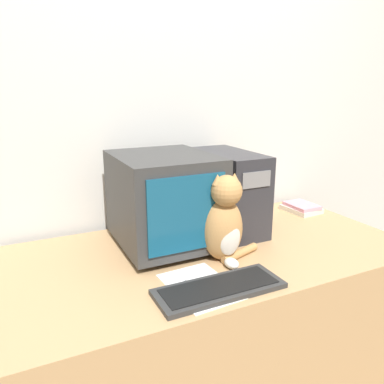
{
  "coord_description": "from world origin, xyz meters",
  "views": [
    {
      "loc": [
        -0.72,
        -0.87,
        1.39
      ],
      "look_at": [
        -0.08,
        0.46,
        0.98
      ],
      "focal_mm": 35.0,
      "sensor_mm": 36.0,
      "label": 1
    }
  ],
  "objects_px": {
    "computer_tower": "(229,191)",
    "cat": "(224,222)",
    "pen": "(173,289)",
    "book_stack": "(301,208)",
    "keyboard": "(219,288)",
    "crt_monitor": "(164,199)"
  },
  "relations": [
    {
      "from": "computer_tower",
      "to": "pen",
      "type": "bearing_deg",
      "value": -138.2
    },
    {
      "from": "book_stack",
      "to": "pen",
      "type": "height_order",
      "value": "book_stack"
    },
    {
      "from": "computer_tower",
      "to": "pen",
      "type": "relative_size",
      "value": 3.34
    },
    {
      "from": "keyboard",
      "to": "cat",
      "type": "bearing_deg",
      "value": 56.53
    },
    {
      "from": "computer_tower",
      "to": "keyboard",
      "type": "height_order",
      "value": "computer_tower"
    },
    {
      "from": "computer_tower",
      "to": "pen",
      "type": "xyz_separation_m",
      "value": [
        -0.48,
        -0.43,
        -0.19
      ]
    },
    {
      "from": "crt_monitor",
      "to": "cat",
      "type": "bearing_deg",
      "value": -57.25
    },
    {
      "from": "crt_monitor",
      "to": "computer_tower",
      "type": "distance_m",
      "value": 0.36
    },
    {
      "from": "computer_tower",
      "to": "keyboard",
      "type": "bearing_deg",
      "value": -123.82
    },
    {
      "from": "computer_tower",
      "to": "cat",
      "type": "distance_m",
      "value": 0.36
    },
    {
      "from": "computer_tower",
      "to": "book_stack",
      "type": "height_order",
      "value": "computer_tower"
    },
    {
      "from": "computer_tower",
      "to": "cat",
      "type": "relative_size",
      "value": 1.23
    },
    {
      "from": "crt_monitor",
      "to": "pen",
      "type": "height_order",
      "value": "crt_monitor"
    },
    {
      "from": "pen",
      "to": "computer_tower",
      "type": "bearing_deg",
      "value": 41.8
    },
    {
      "from": "crt_monitor",
      "to": "cat",
      "type": "distance_m",
      "value": 0.29
    },
    {
      "from": "cat",
      "to": "crt_monitor",
      "type": "bearing_deg",
      "value": 127.26
    },
    {
      "from": "computer_tower",
      "to": "cat",
      "type": "bearing_deg",
      "value": -124.08
    },
    {
      "from": "cat",
      "to": "book_stack",
      "type": "xyz_separation_m",
      "value": [
        0.71,
        0.35,
        -0.14
      ]
    },
    {
      "from": "crt_monitor",
      "to": "computer_tower",
      "type": "xyz_separation_m",
      "value": [
        0.36,
        0.05,
        -0.02
      ]
    },
    {
      "from": "keyboard",
      "to": "pen",
      "type": "relative_size",
      "value": 3.4
    },
    {
      "from": "crt_monitor",
      "to": "pen",
      "type": "relative_size",
      "value": 3.61
    },
    {
      "from": "computer_tower",
      "to": "book_stack",
      "type": "bearing_deg",
      "value": 5.68
    }
  ]
}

